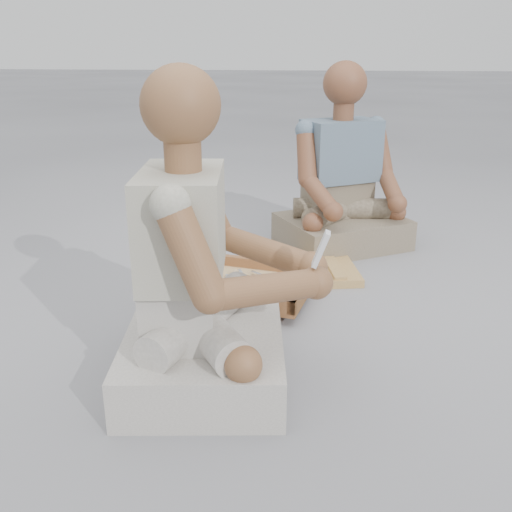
# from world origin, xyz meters

# --- Properties ---
(ground) EXTENTS (60.00, 60.00, 0.00)m
(ground) POSITION_xyz_m (0.00, 0.00, 0.00)
(ground) COLOR gray
(ground) RESTS_ON ground
(carved_panel) EXTENTS (0.64, 0.49, 0.04)m
(carved_panel) POSITION_xyz_m (0.05, 0.66, 0.02)
(carved_panel) COLOR olive
(carved_panel) RESTS_ON ground
(tool_tray) EXTENTS (0.62, 0.53, 0.07)m
(tool_tray) POSITION_xyz_m (-0.15, 0.36, 0.06)
(tool_tray) COLOR brown
(tool_tray) RESTS_ON carved_panel
(chisel_0) EXTENTS (0.06, 0.22, 0.02)m
(chisel_0) POSITION_xyz_m (-0.22, 0.41, 0.08)
(chisel_0) COLOR silver
(chisel_0) RESTS_ON tool_tray
(chisel_1) EXTENTS (0.19, 0.14, 0.02)m
(chisel_1) POSITION_xyz_m (-0.20, 0.32, 0.07)
(chisel_1) COLOR silver
(chisel_1) RESTS_ON tool_tray
(chisel_2) EXTENTS (0.14, 0.19, 0.02)m
(chisel_2) POSITION_xyz_m (-0.06, 0.22, 0.07)
(chisel_2) COLOR silver
(chisel_2) RESTS_ON tool_tray
(chisel_3) EXTENTS (0.09, 0.21, 0.02)m
(chisel_3) POSITION_xyz_m (-0.20, 0.29, 0.07)
(chisel_3) COLOR silver
(chisel_3) RESTS_ON tool_tray
(chisel_4) EXTENTS (0.18, 0.15, 0.02)m
(chisel_4) POSITION_xyz_m (0.02, 0.26, 0.08)
(chisel_4) COLOR silver
(chisel_4) RESTS_ON tool_tray
(chisel_5) EXTENTS (0.22, 0.04, 0.02)m
(chisel_5) POSITION_xyz_m (0.06, 0.27, 0.08)
(chisel_5) COLOR silver
(chisel_5) RESTS_ON tool_tray
(chisel_6) EXTENTS (0.22, 0.04, 0.02)m
(chisel_6) POSITION_xyz_m (-0.16, 0.30, 0.07)
(chisel_6) COLOR silver
(chisel_6) RESTS_ON tool_tray
(chisel_7) EXTENTS (0.18, 0.16, 0.02)m
(chisel_7) POSITION_xyz_m (-0.02, 0.38, 0.08)
(chisel_7) COLOR silver
(chisel_7) RESTS_ON tool_tray
(chisel_8) EXTENTS (0.09, 0.21, 0.02)m
(chisel_8) POSITION_xyz_m (-0.15, 0.34, 0.08)
(chisel_8) COLOR silver
(chisel_8) RESTS_ON tool_tray
(wood_chip_0) EXTENTS (0.02, 0.02, 0.00)m
(wood_chip_0) POSITION_xyz_m (-0.25, 0.25, 0.00)
(wood_chip_0) COLOR tan
(wood_chip_0) RESTS_ON ground
(wood_chip_1) EXTENTS (0.02, 0.02, 0.00)m
(wood_chip_1) POSITION_xyz_m (0.20, 0.52, 0.00)
(wood_chip_1) COLOR tan
(wood_chip_1) RESTS_ON ground
(wood_chip_2) EXTENTS (0.02, 0.02, 0.00)m
(wood_chip_2) POSITION_xyz_m (-0.40, 0.72, 0.00)
(wood_chip_2) COLOR tan
(wood_chip_2) RESTS_ON ground
(wood_chip_3) EXTENTS (0.02, 0.02, 0.00)m
(wood_chip_3) POSITION_xyz_m (-0.34, 0.09, 0.00)
(wood_chip_3) COLOR tan
(wood_chip_3) RESTS_ON ground
(wood_chip_4) EXTENTS (0.02, 0.02, 0.00)m
(wood_chip_4) POSITION_xyz_m (0.11, 0.40, 0.00)
(wood_chip_4) COLOR tan
(wood_chip_4) RESTS_ON ground
(wood_chip_5) EXTENTS (0.02, 0.02, 0.00)m
(wood_chip_5) POSITION_xyz_m (-0.12, 0.68, 0.00)
(wood_chip_5) COLOR tan
(wood_chip_5) RESTS_ON ground
(wood_chip_6) EXTENTS (0.02, 0.02, 0.00)m
(wood_chip_6) POSITION_xyz_m (-0.06, 0.42, 0.00)
(wood_chip_6) COLOR tan
(wood_chip_6) RESTS_ON ground
(wood_chip_7) EXTENTS (0.02, 0.02, 0.00)m
(wood_chip_7) POSITION_xyz_m (-0.37, 0.69, 0.00)
(wood_chip_7) COLOR tan
(wood_chip_7) RESTS_ON ground
(wood_chip_8) EXTENTS (0.02, 0.02, 0.00)m
(wood_chip_8) POSITION_xyz_m (-0.25, 0.24, 0.00)
(wood_chip_8) COLOR tan
(wood_chip_8) RESTS_ON ground
(wood_chip_9) EXTENTS (0.02, 0.02, 0.00)m
(wood_chip_9) POSITION_xyz_m (-0.23, 0.31, 0.00)
(wood_chip_9) COLOR tan
(wood_chip_9) RESTS_ON ground
(wood_chip_10) EXTENTS (0.02, 0.02, 0.00)m
(wood_chip_10) POSITION_xyz_m (0.02, 0.44, 0.00)
(wood_chip_10) COLOR tan
(wood_chip_10) RESTS_ON ground
(wood_chip_11) EXTENTS (0.02, 0.02, 0.00)m
(wood_chip_11) POSITION_xyz_m (-0.06, 0.30, 0.00)
(wood_chip_11) COLOR tan
(wood_chip_11) RESTS_ON ground
(wood_chip_12) EXTENTS (0.02, 0.02, 0.00)m
(wood_chip_12) POSITION_xyz_m (-0.42, 0.74, 0.00)
(wood_chip_12) COLOR tan
(wood_chip_12) RESTS_ON ground
(wood_chip_13) EXTENTS (0.02, 0.02, 0.00)m
(wood_chip_13) POSITION_xyz_m (-0.25, 0.16, 0.00)
(wood_chip_13) COLOR tan
(wood_chip_13) RESTS_ON ground
(wood_chip_14) EXTENTS (0.02, 0.02, 0.00)m
(wood_chip_14) POSITION_xyz_m (-0.48, 0.66, 0.00)
(wood_chip_14) COLOR tan
(wood_chip_14) RESTS_ON ground
(craftsman) EXTENTS (0.70, 0.70, 0.99)m
(craftsman) POSITION_xyz_m (-0.20, -0.28, 0.34)
(craftsman) COLOR beige
(craftsman) RESTS_ON ground
(companion) EXTENTS (0.79, 0.75, 0.98)m
(companion) POSITION_xyz_m (0.27, 1.15, 0.33)
(companion) COLOR gray
(companion) RESTS_ON ground
(mobile_phone) EXTENTS (0.05, 0.05, 0.11)m
(mobile_phone) POSITION_xyz_m (0.17, -0.30, 0.47)
(mobile_phone) COLOR silver
(mobile_phone) RESTS_ON craftsman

